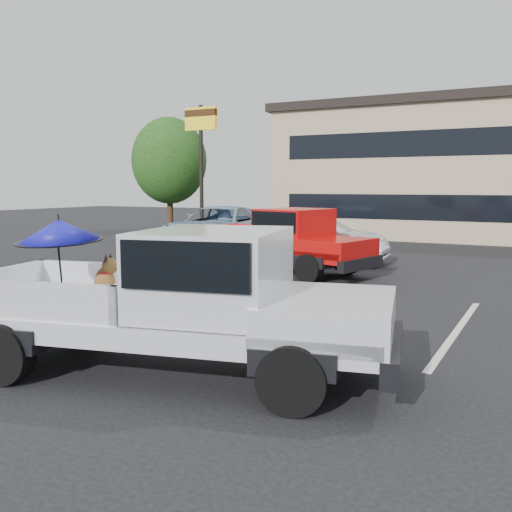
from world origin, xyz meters
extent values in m
plane|color=black|center=(0.00, 0.00, 0.00)|extent=(90.00, 90.00, 0.00)
cube|color=silver|center=(-3.00, 2.00, 0.00)|extent=(0.12, 5.00, 0.01)
cube|color=silver|center=(3.00, 2.00, 0.00)|extent=(0.12, 5.00, 0.01)
cube|color=tan|center=(2.00, 21.00, 3.00)|extent=(20.00, 8.00, 6.00)
cube|color=black|center=(2.00, 21.00, 6.10)|extent=(20.40, 8.40, 0.40)
cube|color=black|center=(2.00, 17.02, 1.50)|extent=(18.00, 0.08, 1.10)
cube|color=black|center=(2.00, 17.02, 4.20)|extent=(18.00, 0.08, 1.10)
cylinder|color=black|center=(-10.00, 14.00, 3.00)|extent=(0.18, 0.18, 6.00)
cube|color=yellow|center=(-10.00, 14.00, 5.40)|extent=(1.60, 0.18, 1.00)
cube|color=#381E0C|center=(-10.00, 14.00, 5.65)|extent=(1.60, 0.22, 0.30)
cylinder|color=#332114|center=(-14.00, 17.00, 1.21)|extent=(0.32, 0.32, 2.42)
ellipsoid|color=#1C3F12|center=(-14.00, 17.00, 3.74)|extent=(3.96, 3.96, 4.55)
cylinder|color=black|center=(-1.51, -3.31, 0.38)|extent=(0.80, 0.44, 0.76)
cylinder|color=black|center=(-1.91, -1.51, 0.38)|extent=(0.80, 0.44, 0.76)
cylinder|color=black|center=(2.00, -2.51, 0.38)|extent=(0.80, 0.44, 0.76)
cylinder|color=black|center=(1.60, -0.72, 0.38)|extent=(0.80, 0.44, 0.76)
cube|color=white|center=(0.09, -2.00, 0.67)|extent=(5.68, 3.06, 0.28)
cube|color=white|center=(2.04, -1.56, 0.88)|extent=(1.89, 2.20, 0.46)
cube|color=black|center=(2.78, -1.39, 0.50)|extent=(0.63, 1.96, 0.30)
cube|color=white|center=(0.63, -1.88, 1.35)|extent=(2.02, 2.16, 1.05)
cube|color=black|center=(0.63, -1.88, 1.55)|extent=(1.89, 2.22, 0.55)
cube|color=black|center=(-1.32, -2.32, 0.73)|extent=(2.65, 2.30, 0.10)
cube|color=white|center=(-1.51, -1.47, 1.03)|extent=(2.27, 0.61, 0.50)
cube|color=white|center=(-1.13, -3.17, 1.03)|extent=(2.27, 0.61, 0.50)
cube|color=white|center=(-2.39, -2.56, 1.03)|extent=(0.50, 1.82, 0.50)
cube|color=white|center=(-0.25, -2.08, 1.03)|extent=(0.50, 1.82, 0.50)
ellipsoid|color=brown|center=(-1.11, -2.14, 0.93)|extent=(0.53, 0.47, 0.30)
cylinder|color=brown|center=(-0.85, -2.16, 0.89)|extent=(0.07, 0.07, 0.23)
cylinder|color=brown|center=(-0.89, -2.01, 0.89)|extent=(0.07, 0.07, 0.23)
ellipsoid|color=brown|center=(-0.95, -2.11, 1.12)|extent=(0.34, 0.32, 0.41)
cylinder|color=red|center=(-0.94, -2.10, 1.25)|extent=(0.20, 0.20, 0.04)
sphere|color=brown|center=(-0.87, -2.09, 1.35)|extent=(0.22, 0.22, 0.22)
cone|color=black|center=(-0.75, -2.06, 1.33)|extent=(0.17, 0.14, 0.10)
cone|color=black|center=(-0.88, -2.15, 1.46)|extent=(0.08, 0.08, 0.11)
cone|color=black|center=(-0.90, -2.04, 1.46)|extent=(0.08, 0.08, 0.11)
cylinder|color=brown|center=(-1.28, -2.18, 0.84)|extent=(0.27, 0.05, 0.09)
cylinder|color=black|center=(-1.23, -2.61, 1.31)|extent=(0.02, 0.10, 1.05)
cone|color=#1714B4|center=(-1.23, -2.61, 1.85)|extent=(1.10, 1.12, 0.36)
cylinder|color=black|center=(-1.23, -2.61, 2.01)|extent=(0.02, 0.02, 0.10)
cylinder|color=black|center=(-1.23, -2.61, 1.72)|extent=(1.10, 1.10, 0.09)
cylinder|color=black|center=(-4.40, 6.02, 0.36)|extent=(0.77, 0.43, 0.73)
cylinder|color=black|center=(-4.00, 7.74, 0.36)|extent=(0.77, 0.43, 0.73)
cylinder|color=black|center=(-1.04, 5.23, 0.36)|extent=(0.77, 0.43, 0.73)
cylinder|color=black|center=(-0.64, 6.95, 0.36)|extent=(0.77, 0.43, 0.73)
cube|color=red|center=(-2.47, 6.48, 0.64)|extent=(5.46, 2.98, 0.27)
cube|color=red|center=(-0.61, 6.04, 0.84)|extent=(1.82, 2.12, 0.44)
cube|color=black|center=(0.09, 5.87, 0.48)|extent=(0.62, 1.87, 0.29)
cube|color=black|center=(-5.04, 7.08, 0.48)|extent=(0.60, 1.87, 0.27)
cube|color=red|center=(-1.96, 6.36, 1.30)|extent=(1.94, 2.08, 1.01)
cube|color=black|center=(-1.96, 6.36, 1.49)|extent=(1.83, 2.14, 0.53)
cube|color=black|center=(-3.83, 6.80, 0.70)|extent=(2.55, 2.22, 0.10)
cube|color=red|center=(-3.64, 7.61, 0.99)|extent=(2.17, 0.60, 0.48)
cube|color=red|center=(-4.02, 5.98, 0.99)|extent=(2.17, 0.60, 0.48)
cube|color=red|center=(-4.86, 7.04, 0.99)|extent=(0.50, 1.74, 0.48)
cube|color=red|center=(-2.80, 6.55, 0.99)|extent=(0.50, 1.74, 0.48)
imported|color=silver|center=(-2.32, 8.88, 0.73)|extent=(4.52, 1.91, 1.45)
imported|color=#82A3C2|center=(-6.73, 10.21, 0.83)|extent=(3.49, 6.29, 1.66)
camera|label=1|loc=(4.39, -7.83, 2.41)|focal=40.00mm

